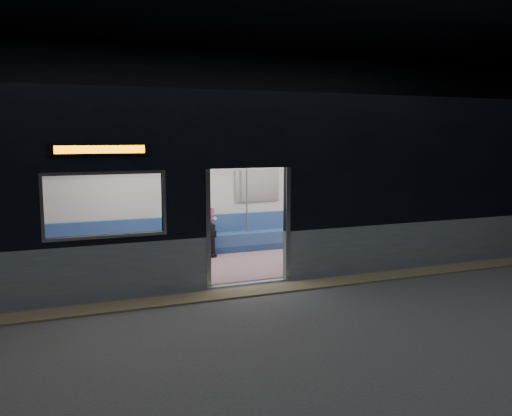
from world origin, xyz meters
TOP-DOWN VIEW (x-y plane):
  - station_floor at (0.00, 0.00)m, footprint 24.00×14.00m
  - station_envelope at (0.00, 0.00)m, footprint 24.00×14.00m
  - tactile_strip at (0.00, 0.55)m, footprint 22.80×0.50m
  - metro_car at (-0.00, 2.54)m, footprint 18.00×3.04m
  - passenger at (-0.09, 3.55)m, footprint 0.40×0.66m
  - handbag at (-0.04, 3.34)m, footprint 0.29×0.26m
  - transit_map at (1.29, 3.85)m, footprint 0.97×0.03m

SIDE VIEW (x-z plane):
  - station_floor at x=0.00m, z-range -0.01..0.00m
  - tactile_strip at x=0.00m, z-range 0.00..0.03m
  - handbag at x=-0.04m, z-range 0.60..0.72m
  - passenger at x=-0.09m, z-range 0.12..1.44m
  - transit_map at x=1.29m, z-range 1.15..1.78m
  - metro_car at x=0.00m, z-range 0.17..3.52m
  - station_envelope at x=0.00m, z-range 1.16..6.16m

